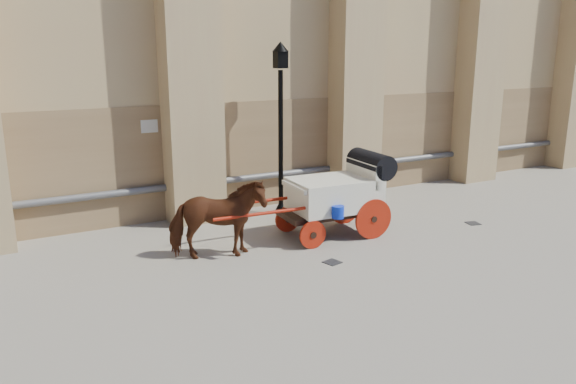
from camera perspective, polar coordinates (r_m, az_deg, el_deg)
ground at (r=12.27m, az=0.89°, el=-6.52°), size 90.00×90.00×0.00m
horse at (r=11.99m, az=-7.19°, el=-2.82°), size 2.20×1.44×1.71m
carriage at (r=13.48m, az=5.27°, el=0.05°), size 4.56×1.64×1.97m
street_lamp at (r=14.96m, az=-0.75°, el=6.90°), size 0.43×0.43×4.56m
drain_grate_near at (r=11.95m, az=4.51°, el=-7.12°), size 0.39×0.39×0.01m
drain_grate_far at (r=15.27m, az=18.27°, el=-3.03°), size 0.38×0.38×0.01m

